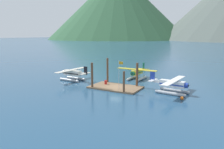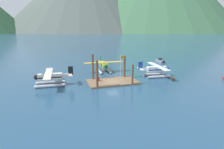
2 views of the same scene
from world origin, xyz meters
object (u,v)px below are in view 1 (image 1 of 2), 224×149
(fuel_drum, at_px, (106,82))
(seaplane_white_stbd_fwd, at_px, (172,86))
(flagpole, at_px, (119,71))
(mooring_buoy, at_px, (182,98))
(seaplane_cream_port_fwd, at_px, (72,74))
(seaplane_yellow_bow_centre, at_px, (137,73))

(fuel_drum, relative_size, seaplane_white_stbd_fwd, 0.08)
(flagpole, height_order, mooring_buoy, flagpole)
(seaplane_cream_port_fwd, xyz_separation_m, seaplane_white_stbd_fwd, (24.62, -0.04, 0.00))
(flagpole, xyz_separation_m, seaplane_cream_port_fwd, (-14.48, 2.71, -2.35))
(seaplane_yellow_bow_centre, bearing_deg, fuel_drum, -111.25)
(seaplane_cream_port_fwd, relative_size, seaplane_white_stbd_fwd, 1.00)
(mooring_buoy, xyz_separation_m, seaplane_yellow_bow_centre, (-13.52, 12.29, 1.27))
(mooring_buoy, bearing_deg, seaplane_yellow_bow_centre, 137.74)
(seaplane_white_stbd_fwd, bearing_deg, flagpole, -165.29)
(flagpole, height_order, fuel_drum, flagpole)
(seaplane_cream_port_fwd, bearing_deg, seaplane_yellow_bow_centre, 32.99)
(fuel_drum, xyz_separation_m, seaplane_white_stbd_fwd, (14.65, 0.55, 0.84))
(flagpole, bearing_deg, seaplane_cream_port_fwd, 169.41)
(seaplane_cream_port_fwd, height_order, seaplane_white_stbd_fwd, same)
(seaplane_yellow_bow_centre, height_order, seaplane_white_stbd_fwd, same)
(flagpole, distance_m, seaplane_yellow_bow_centre, 11.83)
(flagpole, bearing_deg, fuel_drum, 154.93)
(mooring_buoy, relative_size, seaplane_cream_port_fwd, 0.06)
(seaplane_yellow_bow_centre, bearing_deg, flagpole, -85.89)
(fuel_drum, height_order, mooring_buoy, fuel_drum)
(fuel_drum, height_order, seaplane_yellow_bow_centre, seaplane_yellow_bow_centre)
(flagpole, relative_size, seaplane_yellow_bow_centre, 0.56)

